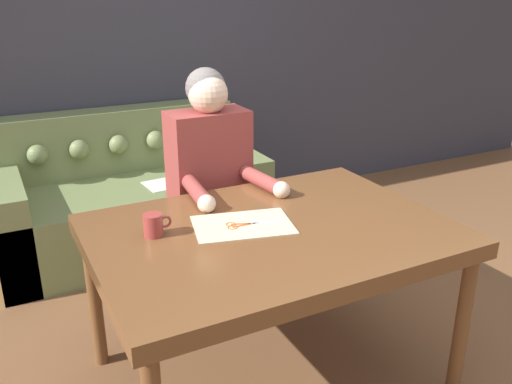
# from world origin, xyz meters

# --- Properties ---
(ground_plane) EXTENTS (16.00, 16.00, 0.00)m
(ground_plane) POSITION_xyz_m (0.00, 0.00, 0.00)
(ground_plane) COLOR brown
(wall_back) EXTENTS (8.00, 0.06, 2.60)m
(wall_back) POSITION_xyz_m (0.00, 2.17, 1.30)
(wall_back) COLOR #383842
(wall_back) RESTS_ON ground_plane
(dining_table) EXTENTS (1.42, 1.02, 0.74)m
(dining_table) POSITION_xyz_m (-0.13, 0.08, 0.67)
(dining_table) COLOR brown
(dining_table) RESTS_ON ground_plane
(couch) EXTENTS (1.68, 0.89, 0.87)m
(couch) POSITION_xyz_m (-0.31, 1.73, 0.31)
(couch) COLOR olive
(couch) RESTS_ON ground_plane
(person) EXTENTS (0.45, 0.60, 1.29)m
(person) POSITION_xyz_m (-0.11, 0.76, 0.64)
(person) COLOR #33281E
(person) RESTS_ON ground_plane
(pattern_paper_main) EXTENTS (0.45, 0.36, 0.00)m
(pattern_paper_main) POSITION_xyz_m (-0.22, 0.15, 0.74)
(pattern_paper_main) COLOR beige
(pattern_paper_main) RESTS_ON dining_table
(scissors) EXTENTS (0.24, 0.11, 0.01)m
(scissors) POSITION_xyz_m (-0.21, 0.15, 0.74)
(scissors) COLOR silver
(scissors) RESTS_ON dining_table
(mug) EXTENTS (0.11, 0.08, 0.09)m
(mug) POSITION_xyz_m (-0.57, 0.22, 0.78)
(mug) COLOR #9E3833
(mug) RESTS_ON dining_table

